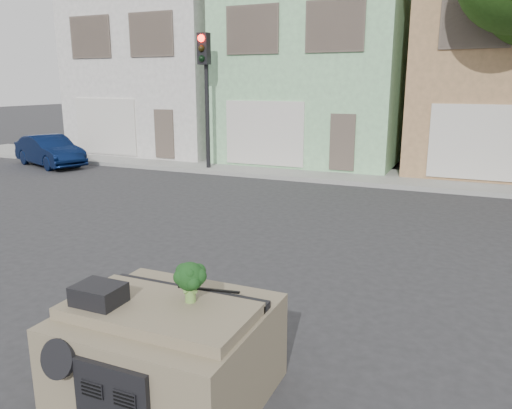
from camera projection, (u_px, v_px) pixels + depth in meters
The scene contains 10 objects.
ground_plane at pixel (273, 292), 8.09m from camera, with size 120.00×120.00×0.00m, color #303033.
sidewalk at pixel (384, 178), 17.42m from camera, with size 40.00×3.00×0.15m, color gray.
townhouse_white at pixel (175, 73), 24.38m from camera, with size 7.20×8.20×7.55m, color silver.
townhouse_mint at pixel (323, 72), 21.46m from camera, with size 7.20×8.20×7.55m, color #95D299.
navy_sedan at pixel (51, 166), 20.35m from camera, with size 1.33×3.81×1.26m, color #071438.
traffic_signal at pixel (206, 104), 18.47m from camera, with size 0.40×0.40×5.10m, color black.
car_dashboard at pixel (169, 348), 5.29m from camera, with size 2.00×1.80×1.12m, color #7A6D54.
instrument_hump at pixel (99, 294), 5.04m from camera, with size 0.48×0.38×0.20m, color black.
wiper_arm at pixel (209, 289), 5.38m from camera, with size 0.70×0.03×0.02m, color black.
broccoli at pixel (190, 282), 5.06m from camera, with size 0.35×0.35×0.43m, color #123312.
Camera 1 is at (2.76, -7.00, 3.30)m, focal length 35.00 mm.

